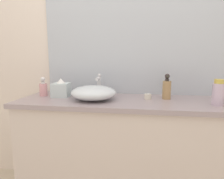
{
  "coord_description": "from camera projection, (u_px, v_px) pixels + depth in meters",
  "views": [
    {
      "loc": [
        0.18,
        -1.01,
        1.18
      ],
      "look_at": [
        -0.02,
        0.4,
        0.95
      ],
      "focal_mm": 30.64,
      "sensor_mm": 36.0,
      "label": 1
    }
  ],
  "objects": [
    {
      "name": "vanity_counter",
      "position": [
        130.0,
        153.0,
        1.53
      ],
      "size": [
        1.72,
        0.53,
        0.87
      ],
      "color": "beige",
      "rests_on": "ground"
    },
    {
      "name": "tissue_box",
      "position": [
        61.0,
        89.0,
        1.57
      ],
      "size": [
        0.14,
        0.14,
        0.15
      ],
      "color": "silver",
      "rests_on": "vanity_counter"
    },
    {
      "name": "soap_dispenser",
      "position": [
        43.0,
        88.0,
        1.61
      ],
      "size": [
        0.06,
        0.06,
        0.16
      ],
      "color": "pink",
      "rests_on": "vanity_counter"
    },
    {
      "name": "bathroom_wall_rear",
      "position": [
        120.0,
        44.0,
        1.7
      ],
      "size": [
        6.0,
        0.06,
        2.6
      ],
      "primitive_type": "cube",
      "color": "silver",
      "rests_on": "ground"
    },
    {
      "name": "sink_basin",
      "position": [
        94.0,
        93.0,
        1.45
      ],
      "size": [
        0.34,
        0.32,
        0.11
      ],
      "primitive_type": "ellipsoid",
      "color": "silver",
      "rests_on": "vanity_counter"
    },
    {
      "name": "candle_jar",
      "position": [
        148.0,
        96.0,
        1.48
      ],
      "size": [
        0.05,
        0.05,
        0.04
      ],
      "primitive_type": "cylinder",
      "color": "silver",
      "rests_on": "vanity_counter"
    },
    {
      "name": "lotion_bottle",
      "position": [
        218.0,
        93.0,
        1.28
      ],
      "size": [
        0.07,
        0.07,
        0.18
      ],
      "color": "silver",
      "rests_on": "vanity_counter"
    },
    {
      "name": "perfume_bottle",
      "position": [
        167.0,
        88.0,
        1.48
      ],
      "size": [
        0.07,
        0.07,
        0.2
      ],
      "color": "#A78355",
      "rests_on": "vanity_counter"
    },
    {
      "name": "wall_mirror_panel",
      "position": [
        133.0,
        23.0,
        1.62
      ],
      "size": [
        1.55,
        0.01,
        1.22
      ],
      "primitive_type": "cube",
      "color": "#B2BCC6",
      "rests_on": "vanity_counter"
    },
    {
      "name": "faucet",
      "position": [
        99.0,
        83.0,
        1.62
      ],
      "size": [
        0.03,
        0.12,
        0.18
      ],
      "color": "silver",
      "rests_on": "vanity_counter"
    }
  ]
}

